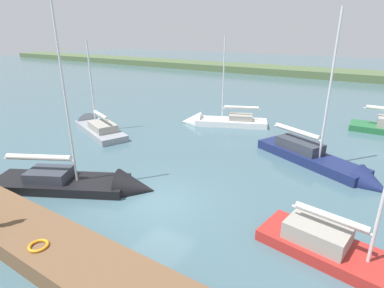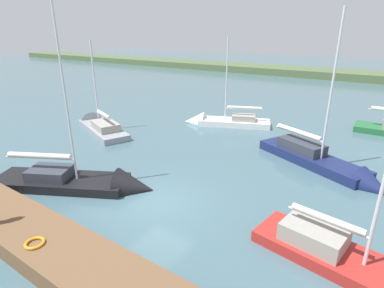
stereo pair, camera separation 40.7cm
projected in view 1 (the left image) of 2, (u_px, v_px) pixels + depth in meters
name	position (u px, v px, depth m)	size (l,w,h in m)	color
ground_plane	(161.00, 203.00, 14.09)	(200.00, 200.00, 0.00)	#42606B
far_shoreline	(335.00, 78.00, 52.55)	(180.00, 8.00, 2.40)	#4C603D
dock_pier	(70.00, 258.00, 10.13)	(25.53, 2.23, 0.72)	brown
life_ring_buoy	(38.00, 246.00, 10.11)	(0.66, 0.66, 0.10)	orange
sailboat_behind_pier	(380.00, 275.00, 9.75)	(7.38, 2.97, 7.49)	#B22823
sailboat_far_right	(95.00, 128.00, 24.63)	(7.83, 4.64, 7.80)	gray
sailboat_mid_channel	(322.00, 164.00, 17.72)	(8.09, 5.07, 9.44)	navy
sailboat_outer_mooring	(217.00, 122.00, 25.92)	(7.28, 4.42, 7.91)	white
sailboat_far_left	(88.00, 186.00, 15.32)	(8.15, 5.57, 9.75)	black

